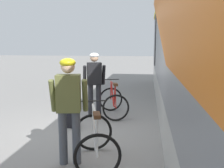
{
  "coord_description": "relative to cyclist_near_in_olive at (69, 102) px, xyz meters",
  "views": [
    {
      "loc": [
        1.41,
        -5.22,
        1.96
      ],
      "look_at": [
        0.58,
        0.42,
        1.05
      ],
      "focal_mm": 38.99,
      "sensor_mm": 36.0,
      "label": 1
    }
  ],
  "objects": [
    {
      "name": "backpack_on_platform",
      "position": [
        -0.5,
        1.75,
        -0.85
      ],
      "size": [
        0.29,
        0.2,
        0.4
      ],
      "primitive_type": "cube",
      "rotation": [
        0.0,
        0.0,
        -0.08
      ],
      "color": "black",
      "rests_on": "ground"
    },
    {
      "name": "bicycle_near_white",
      "position": [
        0.41,
        0.06,
        -0.65
      ],
      "size": [
        0.98,
        1.23,
        0.99
      ],
      "color": "black",
      "rests_on": "ground"
    },
    {
      "name": "cyclist_far_in_dark",
      "position": [
        -0.18,
        2.73,
        0.0
      ],
      "size": [
        0.66,
        0.45,
        1.76
      ],
      "color": "#232328",
      "rests_on": "ground"
    },
    {
      "name": "cyclist_near_in_olive",
      "position": [
        0.0,
        0.0,
        0.0
      ],
      "size": [
        0.65,
        0.38,
        1.76
      ],
      "color": "#4C515B",
      "rests_on": "ground"
    },
    {
      "name": "ground_plane",
      "position": [
        -0.16,
        1.54,
        -1.05
      ],
      "size": [
        80.0,
        80.0,
        0.0
      ],
      "primitive_type": "plane",
      "color": "gray"
    },
    {
      "name": "bicycle_far_red",
      "position": [
        0.31,
        2.88,
        -0.65
      ],
      "size": [
        0.98,
        1.23,
        0.99
      ],
      "color": "black",
      "rests_on": "ground"
    }
  ]
}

